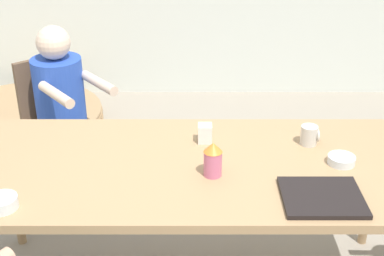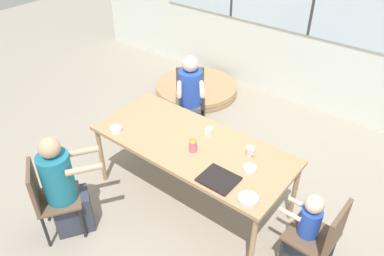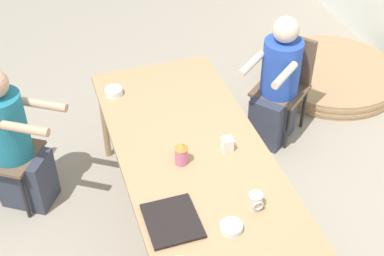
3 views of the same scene
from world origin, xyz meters
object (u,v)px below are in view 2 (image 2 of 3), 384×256
(chair_for_man_blue_shirt, at_px, (190,93))
(person_man_blue_shirt, at_px, (190,100))
(folded_table_stack, at_px, (196,89))
(chair_for_woman_green_shirt, at_px, (47,195))
(person_toddler, at_px, (304,233))
(chair_for_toddler, at_px, (323,235))
(milk_carton_small, at_px, (209,132))
(coffee_mug, at_px, (250,151))
(bowl_cereal, at_px, (249,169))
(sippy_cup, at_px, (193,144))
(person_woman_green_shirt, at_px, (65,190))
(bowl_fruit, at_px, (248,199))
(bowl_white_shallow, at_px, (116,130))

(chair_for_man_blue_shirt, bearing_deg, person_man_blue_shirt, 90.00)
(person_man_blue_shirt, height_order, folded_table_stack, person_man_blue_shirt)
(chair_for_woman_green_shirt, bearing_deg, person_toddler, 62.11)
(chair_for_toddler, height_order, milk_carton_small, milk_carton_small)
(coffee_mug, bearing_deg, bowl_cereal, -59.79)
(chair_for_toddler, distance_m, person_man_blue_shirt, 2.50)
(person_toddler, xyz_separation_m, sippy_cup, (-1.21, -0.05, 0.43))
(person_woman_green_shirt, bearing_deg, milk_carton_small, 92.33)
(person_toddler, bearing_deg, bowl_cereal, 88.03)
(person_woman_green_shirt, xyz_separation_m, person_toddler, (2.00, 1.04, -0.10))
(chair_for_man_blue_shirt, height_order, milk_carton_small, milk_carton_small)
(sippy_cup, bearing_deg, person_toddler, 2.28)
(sippy_cup, relative_size, bowl_fruit, 0.94)
(chair_for_man_blue_shirt, distance_m, person_toddler, 2.52)
(chair_for_woman_green_shirt, xyz_separation_m, milk_carton_small, (0.85, 1.44, 0.31))
(coffee_mug, bearing_deg, person_woman_green_shirt, -134.77)
(bowl_fruit, bearing_deg, chair_for_woman_green_shirt, -152.02)
(person_man_blue_shirt, bearing_deg, chair_for_woman_green_shirt, 51.49)
(person_man_blue_shirt, height_order, milk_carton_small, person_man_blue_shirt)
(sippy_cup, xyz_separation_m, bowl_fruit, (0.78, -0.25, -0.06))
(bowl_cereal, relative_size, bowl_fruit, 0.73)
(chair_for_woman_green_shirt, relative_size, folded_table_stack, 0.65)
(person_woman_green_shirt, height_order, bowl_fruit, person_woman_green_shirt)
(chair_for_man_blue_shirt, relative_size, person_toddler, 0.98)
(person_woman_green_shirt, distance_m, sippy_cup, 1.31)
(bowl_cereal, xyz_separation_m, bowl_fruit, (0.19, -0.34, 0.00))
(chair_for_woman_green_shirt, relative_size, bowl_fruit, 5.07)
(person_man_blue_shirt, relative_size, bowl_fruit, 6.60)
(sippy_cup, bearing_deg, bowl_cereal, 9.09)
(folded_table_stack, bearing_deg, person_woman_green_shirt, -76.64)
(person_toddler, bearing_deg, chair_for_toddler, -90.00)
(coffee_mug, distance_m, folded_table_stack, 2.72)
(person_man_blue_shirt, relative_size, sippy_cup, 7.02)
(chair_for_woman_green_shirt, relative_size, chair_for_man_blue_shirt, 1.00)
(sippy_cup, relative_size, bowl_cereal, 1.30)
(coffee_mug, bearing_deg, folded_table_stack, 138.99)
(chair_for_man_blue_shirt, bearing_deg, milk_carton_small, 97.77)
(chair_for_man_blue_shirt, relative_size, bowl_fruit, 5.07)
(person_man_blue_shirt, bearing_deg, milk_carton_small, 98.86)
(sippy_cup, xyz_separation_m, milk_carton_small, (-0.03, 0.31, -0.04))
(chair_for_toddler, relative_size, person_man_blue_shirt, 0.77)
(person_woman_green_shirt, distance_m, bowl_fruit, 1.75)
(milk_carton_small, bearing_deg, folded_table_stack, 131.04)
(person_toddler, distance_m, milk_carton_small, 1.33)
(chair_for_woman_green_shirt, distance_m, milk_carton_small, 1.70)
(person_woman_green_shirt, bearing_deg, bowl_cereal, 71.00)
(person_toddler, bearing_deg, sippy_cup, 94.45)
(person_man_blue_shirt, height_order, sippy_cup, person_man_blue_shirt)
(bowl_fruit, xyz_separation_m, folded_table_stack, (-2.27, 2.25, -0.72))
(bowl_white_shallow, relative_size, bowl_cereal, 1.02)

